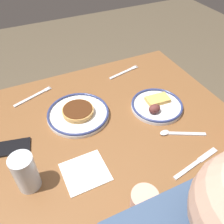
% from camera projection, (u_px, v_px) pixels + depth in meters
% --- Properties ---
extents(ground_plane, '(6.00, 6.00, 0.00)m').
position_uv_depth(ground_plane, '(102.00, 208.00, 1.50)').
color(ground_plane, brown).
extents(dining_table, '(1.16, 0.84, 0.74)m').
position_uv_depth(dining_table, '(98.00, 140.00, 1.06)').
color(dining_table, brown).
rests_on(dining_table, ground_plane).
extents(plate_near_main, '(0.27, 0.27, 0.04)m').
position_uv_depth(plate_near_main, '(78.00, 113.00, 1.03)').
color(plate_near_main, white).
rests_on(plate_near_main, dining_table).
extents(plate_center_pancakes, '(0.23, 0.23, 0.05)m').
position_uv_depth(plate_center_pancakes, '(157.00, 106.00, 1.06)').
color(plate_center_pancakes, white).
rests_on(plate_center_pancakes, dining_table).
extents(drinking_glass, '(0.07, 0.07, 0.14)m').
position_uv_depth(drinking_glass, '(26.00, 174.00, 0.75)').
color(drinking_glass, silver).
rests_on(drinking_glass, dining_table).
extents(cell_phone, '(0.16, 0.10, 0.01)m').
position_uv_depth(cell_phone, '(11.00, 148.00, 0.90)').
color(cell_phone, black).
rests_on(cell_phone, dining_table).
extents(paper_napkin, '(0.15, 0.14, 0.00)m').
position_uv_depth(paper_napkin, '(85.00, 172.00, 0.83)').
color(paper_napkin, white).
rests_on(paper_napkin, dining_table).
extents(fork_near, '(0.19, 0.08, 0.01)m').
position_uv_depth(fork_near, '(33.00, 97.00, 1.13)').
color(fork_near, silver).
rests_on(fork_near, dining_table).
extents(fork_far, '(0.19, 0.06, 0.01)m').
position_uv_depth(fork_far, '(124.00, 72.00, 1.28)').
color(fork_far, silver).
rests_on(fork_far, dining_table).
extents(butter_knife, '(0.22, 0.05, 0.01)m').
position_uv_depth(butter_knife, '(196.00, 163.00, 0.85)').
color(butter_knife, silver).
rests_on(butter_knife, dining_table).
extents(tea_spoon, '(0.17, 0.09, 0.01)m').
position_uv_depth(tea_spoon, '(176.00, 133.00, 0.96)').
color(tea_spoon, silver).
rests_on(tea_spoon, dining_table).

